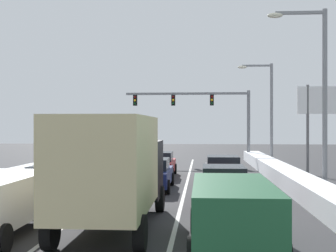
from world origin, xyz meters
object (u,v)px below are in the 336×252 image
(suv_green_right_lane_nearest, at_px, (233,210))
(roadside_sign_right, at_px, (325,110))
(sedan_navy_center_lane_second, at_px, (151,174))
(street_lamp_right_far, at_px, (267,105))
(box_truck_center_lane_nearest, at_px, (113,166))
(street_lamp_right_mid, at_px, (317,84))
(sedan_maroon_right_lane_second, at_px, (223,185))
(suv_gray_left_lane_third, at_px, (93,163))
(sedan_tan_left_lane_second, at_px, (55,183))
(sedan_charcoal_right_lane_third, at_px, (223,170))
(sedan_red_center_lane_third, at_px, (159,164))
(traffic_light_gantry, at_px, (205,107))

(suv_green_right_lane_nearest, distance_m, roadside_sign_right, 17.51)
(sedan_navy_center_lane_second, xyz_separation_m, street_lamp_right_far, (7.35, 13.09, 3.94))
(street_lamp_right_far, bearing_deg, sedan_navy_center_lane_second, -119.30)
(box_truck_center_lane_nearest, xyz_separation_m, street_lamp_right_mid, (7.77, 7.52, 3.07))
(sedan_maroon_right_lane_second, relative_size, suv_gray_left_lane_third, 0.92)
(box_truck_center_lane_nearest, relative_size, sedan_navy_center_lane_second, 1.60)
(sedan_maroon_right_lane_second, xyz_separation_m, sedan_tan_left_lane_second, (-6.78, -0.01, 0.00))
(sedan_tan_left_lane_second, height_order, roadside_sign_right, roadside_sign_right)
(sedan_charcoal_right_lane_third, bearing_deg, sedan_maroon_right_lane_second, -92.38)
(suv_green_right_lane_nearest, height_order, suv_gray_left_lane_third, same)
(sedan_red_center_lane_third, xyz_separation_m, suv_gray_left_lane_third, (-3.43, -2.80, 0.25))
(street_lamp_right_mid, bearing_deg, sedan_maroon_right_lane_second, -147.11)
(sedan_charcoal_right_lane_third, relative_size, street_lamp_right_mid, 0.54)
(sedan_charcoal_right_lane_third, xyz_separation_m, roadside_sign_right, (6.07, 2.94, 3.25))
(sedan_red_center_lane_third, relative_size, sedan_tan_left_lane_second, 1.00)
(traffic_light_gantry, height_order, street_lamp_right_mid, street_lamp_right_mid)
(sedan_red_center_lane_third, xyz_separation_m, street_lamp_right_mid, (7.76, -6.98, 4.21))
(street_lamp_right_mid, height_order, street_lamp_right_far, street_lamp_right_mid)
(suv_green_right_lane_nearest, xyz_separation_m, sedan_navy_center_lane_second, (-3.20, 10.85, -0.25))
(sedan_navy_center_lane_second, distance_m, street_lamp_right_mid, 8.76)
(sedan_navy_center_lane_second, distance_m, sedan_tan_left_lane_second, 5.32)
(suv_gray_left_lane_third, bearing_deg, roadside_sign_right, 9.55)
(street_lamp_right_far, bearing_deg, suv_gray_left_lane_third, -137.17)
(roadside_sign_right, bearing_deg, sedan_maroon_right_lane_second, -124.60)
(sedan_tan_left_lane_second, relative_size, roadside_sign_right, 0.82)
(box_truck_center_lane_nearest, distance_m, sedan_tan_left_lane_second, 5.87)
(suv_green_right_lane_nearest, height_order, sedan_maroon_right_lane_second, suv_green_right_lane_nearest)
(sedan_red_center_lane_third, distance_m, traffic_light_gantry, 13.62)
(sedan_red_center_lane_third, distance_m, street_lamp_right_far, 11.23)
(suv_gray_left_lane_third, bearing_deg, sedan_charcoal_right_lane_third, -5.68)
(street_lamp_right_mid, bearing_deg, sedan_tan_left_lane_second, -165.87)
(sedan_charcoal_right_lane_third, distance_m, street_lamp_right_far, 12.16)
(sedan_maroon_right_lane_second, distance_m, traffic_light_gantry, 22.81)
(suv_green_right_lane_nearest, xyz_separation_m, sedan_maroon_right_lane_second, (0.09, 6.84, -0.25))
(box_truck_center_lane_nearest, height_order, street_lamp_right_far, street_lamp_right_far)
(sedan_charcoal_right_lane_third, distance_m, sedan_tan_left_lane_second, 9.41)
(box_truck_center_lane_nearest, distance_m, sedan_red_center_lane_third, 14.54)
(box_truck_center_lane_nearest, height_order, roadside_sign_right, roadside_sign_right)
(sedan_maroon_right_lane_second, height_order, sedan_navy_center_lane_second, same)
(sedan_maroon_right_lane_second, distance_m, street_lamp_right_mid, 6.62)
(sedan_maroon_right_lane_second, bearing_deg, sedan_red_center_lane_third, 109.59)
(suv_gray_left_lane_third, distance_m, street_lamp_right_far, 15.38)
(sedan_red_center_lane_third, xyz_separation_m, sedan_tan_left_lane_second, (-3.31, -9.76, 0.00))
(suv_green_right_lane_nearest, relative_size, suv_gray_left_lane_third, 1.00)
(street_lamp_right_mid, relative_size, street_lamp_right_far, 1.06)
(sedan_maroon_right_lane_second, relative_size, sedan_red_center_lane_third, 1.00)
(suv_gray_left_lane_third, bearing_deg, sedan_red_center_lane_third, 39.27)
(traffic_light_gantry, relative_size, street_lamp_right_far, 1.40)
(box_truck_center_lane_nearest, xyz_separation_m, sedan_tan_left_lane_second, (-3.29, 4.73, -1.14))
(sedan_navy_center_lane_second, height_order, sedan_tan_left_lane_second, same)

